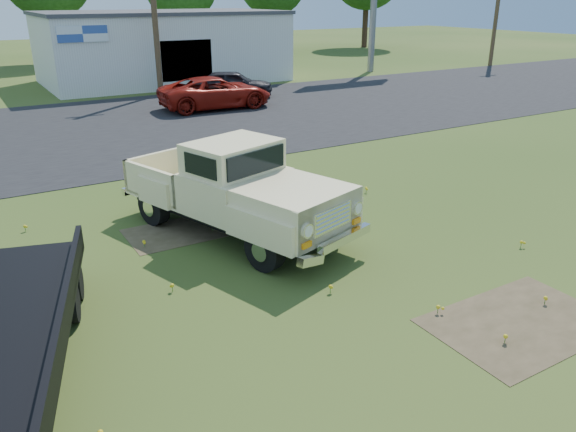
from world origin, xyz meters
name	(u,v)px	position (x,y,z in m)	size (l,w,h in m)	color
ground	(339,272)	(0.00, 0.00, 0.00)	(140.00, 140.00, 0.00)	#2C4616
asphalt_lot	(123,127)	(0.00, 15.00, 0.00)	(90.00, 14.00, 0.02)	black
dirt_patch_a	(520,323)	(1.50, -3.00, 0.00)	(3.00, 2.00, 0.01)	#443A24
dirt_patch_b	(177,232)	(-2.00, 3.50, 0.00)	(2.20, 1.60, 0.01)	#443A24
commercial_building	(163,46)	(6.00, 26.99, 2.10)	(14.20, 8.20, 4.15)	silver
utility_pole_mid	(154,4)	(4.00, 22.00, 4.60)	(1.60, 0.30, 9.00)	#4A3322
utility_pole_east	(498,1)	(30.00, 22.00, 4.60)	(1.60, 0.30, 9.00)	#4A3322
vintage_pickup_truck	(234,188)	(-0.86, 2.82, 1.06)	(2.28, 5.85, 2.12)	beige
red_pickup	(216,93)	(4.94, 16.82, 0.73)	(2.43, 5.27, 1.46)	maroon
dark_sedan	(233,84)	(6.98, 19.17, 0.70)	(1.65, 4.09, 1.39)	black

